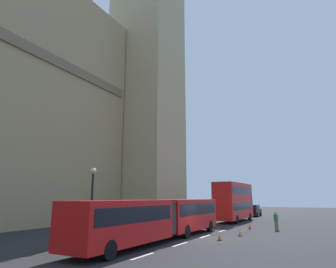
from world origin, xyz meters
name	(u,v)px	position (x,y,z in m)	size (l,w,h in m)	color
ground_plane	(199,238)	(0.00, 0.00, 0.00)	(160.00, 160.00, 0.00)	#262628
lane_centre_marking	(194,240)	(-0.97, 0.00, 0.01)	(25.20, 0.16, 0.01)	silver
articulated_bus	(160,216)	(-2.52, 1.99, 1.75)	(17.56, 2.54, 2.90)	red
double_decker_bus	(234,200)	(17.27, 2.00, 2.71)	(10.56, 2.54, 4.90)	red
sedan_lead	(254,211)	(29.20, 2.15, 0.91)	(4.40, 1.86, 1.85)	black
traffic_cone_west	(220,236)	(-0.19, -1.72, 0.28)	(0.36, 0.36, 0.58)	black
traffic_cone_middle	(240,232)	(2.98, -2.40, 0.28)	(0.36, 0.36, 0.58)	black
traffic_cone_east	(250,226)	(8.68, -1.88, 0.28)	(0.36, 0.36, 0.58)	black
street_lamp	(92,198)	(-4.89, 6.50, 3.06)	(0.44, 0.44, 5.27)	black
pedestrian_near_cones	(276,220)	(9.05, -4.36, 0.91)	(0.46, 0.37, 1.69)	#726651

